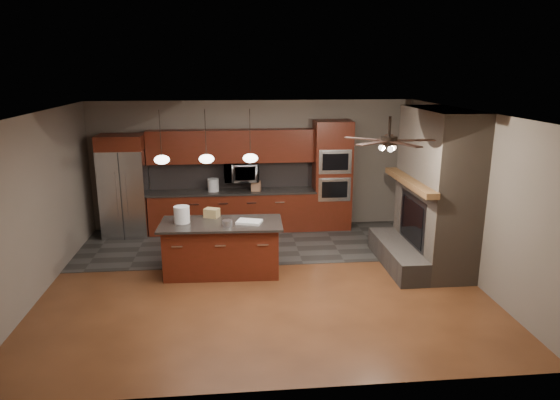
{
  "coord_description": "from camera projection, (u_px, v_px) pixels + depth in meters",
  "views": [
    {
      "loc": [
        -0.47,
        -7.79,
        3.47
      ],
      "look_at": [
        0.35,
        0.6,
        1.23
      ],
      "focal_mm": 32.0,
      "sensor_mm": 36.0,
      "label": 1
    }
  ],
  "objects": [
    {
      "name": "pendant_right",
      "position": [
        250.0,
        158.0,
        8.59
      ],
      "size": [
        0.26,
        0.26,
        0.92
      ],
      "color": "black",
      "rests_on": "ceiling"
    },
    {
      "name": "right_wall",
      "position": [
        469.0,
        195.0,
        8.4
      ],
      "size": [
        0.02,
        6.0,
        2.8
      ],
      "primitive_type": "cube",
      "color": "#6D6257",
      "rests_on": "ground"
    },
    {
      "name": "oven_tower",
      "position": [
        332.0,
        176.0,
        10.88
      ],
      "size": [
        0.8,
        0.63,
        2.38
      ],
      "color": "#571A10",
      "rests_on": "ground"
    },
    {
      "name": "back_wall",
      "position": [
        253.0,
        165.0,
        10.96
      ],
      "size": [
        7.0,
        0.02,
        2.8
      ],
      "primitive_type": "cube",
      "color": "#6D6257",
      "rests_on": "ground"
    },
    {
      "name": "refrigerator",
      "position": [
        124.0,
        186.0,
        10.42
      ],
      "size": [
        0.92,
        0.75,
        2.15
      ],
      "color": "silver",
      "rests_on": "ground"
    },
    {
      "name": "fireplace_column",
      "position": [
        433.0,
        195.0,
        8.77
      ],
      "size": [
        1.3,
        2.1,
        2.8
      ],
      "color": "brown",
      "rests_on": "ground"
    },
    {
      "name": "paint_can",
      "position": [
        227.0,
        223.0,
        8.25
      ],
      "size": [
        0.21,
        0.21,
        0.11
      ],
      "primitive_type": "cylinder",
      "rotation": [
        0.0,
        0.0,
        -0.31
      ],
      "color": "silver",
      "rests_on": "kitchen_island"
    },
    {
      "name": "ground",
      "position": [
        263.0,
        280.0,
        8.43
      ],
      "size": [
        7.0,
        7.0,
        0.0
      ],
      "primitive_type": "plane",
      "color": "brown",
      "rests_on": "ground"
    },
    {
      "name": "ceiling_fan",
      "position": [
        389.0,
        140.0,
        7.2
      ],
      "size": [
        1.27,
        1.33,
        0.41
      ],
      "color": "black",
      "rests_on": "ceiling"
    },
    {
      "name": "paint_tray",
      "position": [
        249.0,
        222.0,
        8.46
      ],
      "size": [
        0.48,
        0.4,
        0.04
      ],
      "primitive_type": "cube",
      "rotation": [
        0.0,
        0.0,
        -0.31
      ],
      "color": "white",
      "rests_on": "kitchen_island"
    },
    {
      "name": "counter_bucket",
      "position": [
        213.0,
        185.0,
        10.68
      ],
      "size": [
        0.31,
        0.31,
        0.27
      ],
      "primitive_type": "cylinder",
      "rotation": [
        0.0,
        0.0,
        0.37
      ],
      "color": "silver",
      "rests_on": "back_cabinetry"
    },
    {
      "name": "kitchen_island",
      "position": [
        222.0,
        248.0,
        8.59
      ],
      "size": [
        2.11,
        1.02,
        0.92
      ],
      "rotation": [
        0.0,
        0.0,
        -0.04
      ],
      "color": "#571A10",
      "rests_on": "ground"
    },
    {
      "name": "cardboard_box",
      "position": [
        212.0,
        213.0,
        8.77
      ],
      "size": [
        0.3,
        0.26,
        0.16
      ],
      "primitive_type": "cube",
      "rotation": [
        0.0,
        0.0,
        -0.42
      ],
      "color": "tan",
      "rests_on": "kitchen_island"
    },
    {
      "name": "white_bucket",
      "position": [
        182.0,
        215.0,
        8.44
      ],
      "size": [
        0.34,
        0.34,
        0.29
      ],
      "primitive_type": "cylinder",
      "rotation": [
        0.0,
        0.0,
        0.36
      ],
      "color": "silver",
      "rests_on": "kitchen_island"
    },
    {
      "name": "pendant_left",
      "position": [
        162.0,
        159.0,
        8.45
      ],
      "size": [
        0.26,
        0.26,
        0.92
      ],
      "color": "black",
      "rests_on": "ceiling"
    },
    {
      "name": "slate_tile_patch",
      "position": [
        257.0,
        243.0,
        10.16
      ],
      "size": [
        7.0,
        2.4,
        0.01
      ],
      "primitive_type": "cube",
      "color": "#363431",
      "rests_on": "ground"
    },
    {
      "name": "pendant_center",
      "position": [
        206.0,
        159.0,
        8.52
      ],
      "size": [
        0.26,
        0.26,
        0.92
      ],
      "color": "black",
      "rests_on": "ceiling"
    },
    {
      "name": "left_wall",
      "position": [
        37.0,
        205.0,
        7.74
      ],
      "size": [
        0.02,
        6.0,
        2.8
      ],
      "primitive_type": "cube",
      "color": "#6D6257",
      "rests_on": "ground"
    },
    {
      "name": "counter_box",
      "position": [
        256.0,
        186.0,
        10.73
      ],
      "size": [
        0.22,
        0.19,
        0.21
      ],
      "primitive_type": "cube",
      "rotation": [
        0.0,
        0.0,
        -0.25
      ],
      "color": "#986C4E",
      "rests_on": "back_cabinetry"
    },
    {
      "name": "back_cabinetry",
      "position": [
        232.0,
        190.0,
        10.8
      ],
      "size": [
        3.59,
        0.64,
        2.2
      ],
      "color": "#571A10",
      "rests_on": "ground"
    },
    {
      "name": "microwave",
      "position": [
        241.0,
        172.0,
        10.72
      ],
      "size": [
        0.73,
        0.41,
        0.5
      ],
      "primitive_type": "imported",
      "color": "silver",
      "rests_on": "back_cabinetry"
    },
    {
      "name": "ceiling",
      "position": [
        261.0,
        112.0,
        7.71
      ],
      "size": [
        7.0,
        6.0,
        0.02
      ],
      "primitive_type": "cube",
      "color": "white",
      "rests_on": "back_wall"
    }
  ]
}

